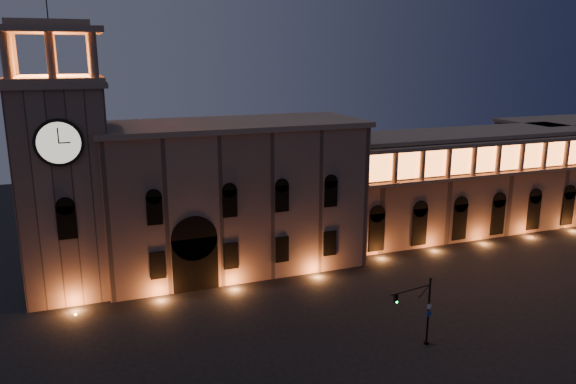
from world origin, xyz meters
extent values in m
plane|color=black|center=(0.00, 0.00, 0.00)|extent=(160.00, 160.00, 0.00)
cube|color=#785B4E|center=(-2.00, 22.00, 8.50)|extent=(30.00, 12.00, 17.00)
cube|color=#866D5C|center=(-2.00, 22.00, 17.30)|extent=(30.80, 12.80, 0.60)
cube|color=black|center=(-8.00, 16.60, 3.00)|extent=(5.00, 1.40, 6.00)
cylinder|color=black|center=(-8.00, 16.60, 6.00)|extent=(5.00, 1.40, 5.00)
cube|color=orange|center=(-8.00, 16.40, 2.80)|extent=(4.20, 0.20, 5.00)
cube|color=#785B4E|center=(-20.50, 21.00, 11.00)|extent=(9.00, 9.00, 22.00)
cube|color=#866D5C|center=(-20.50, 21.00, 22.25)|extent=(9.80, 9.80, 0.50)
cylinder|color=black|center=(-20.50, 16.32, 17.00)|extent=(4.60, 0.35, 4.60)
cylinder|color=beige|center=(-20.50, 16.18, 17.00)|extent=(4.00, 0.12, 4.00)
cube|color=#866D5C|center=(-20.50, 21.00, 22.75)|extent=(9.40, 9.40, 0.50)
cube|color=orange|center=(-20.50, 21.00, 23.05)|extent=(6.80, 6.80, 0.15)
cylinder|color=#866D5C|center=(-24.30, 17.20, 25.10)|extent=(0.76, 0.76, 4.20)
cylinder|color=#866D5C|center=(-20.50, 17.20, 25.10)|extent=(0.76, 0.76, 4.20)
cylinder|color=#866D5C|center=(-16.70, 17.20, 25.10)|extent=(0.76, 0.76, 4.20)
cylinder|color=#866D5C|center=(-24.30, 24.80, 25.10)|extent=(0.76, 0.76, 4.20)
cylinder|color=#866D5C|center=(-20.50, 24.80, 25.10)|extent=(0.76, 0.76, 4.20)
cylinder|color=#866D5C|center=(-16.70, 24.80, 25.10)|extent=(0.76, 0.76, 4.20)
cylinder|color=#866D5C|center=(-24.30, 21.00, 25.10)|extent=(0.76, 0.76, 4.20)
cylinder|color=#866D5C|center=(-16.70, 21.00, 25.10)|extent=(0.76, 0.76, 4.20)
cube|color=#866D5C|center=(-20.50, 21.00, 27.50)|extent=(9.80, 9.80, 0.60)
cube|color=#866D5C|center=(-20.50, 21.00, 28.10)|extent=(7.50, 7.50, 0.60)
cube|color=brown|center=(32.00, 24.00, 7.00)|extent=(40.00, 10.00, 14.00)
cube|color=#866D5C|center=(32.00, 24.00, 14.25)|extent=(40.60, 10.60, 0.50)
cube|color=#866D5C|center=(32.00, 18.50, 9.30)|extent=(40.00, 1.20, 0.40)
cube|color=#866D5C|center=(32.00, 18.50, 13.60)|extent=(40.00, 1.40, 0.50)
cube|color=orange|center=(32.00, 19.05, 11.50)|extent=(38.00, 0.15, 3.60)
cylinder|color=#866D5C|center=(14.00, 18.50, 11.50)|extent=(0.70, 0.70, 4.00)
cylinder|color=#866D5C|center=(18.00, 18.50, 11.50)|extent=(0.70, 0.70, 4.00)
cylinder|color=#866D5C|center=(22.00, 18.50, 11.50)|extent=(0.70, 0.70, 4.00)
cylinder|color=#866D5C|center=(26.00, 18.50, 11.50)|extent=(0.70, 0.70, 4.00)
cylinder|color=#866D5C|center=(30.00, 18.50, 11.50)|extent=(0.70, 0.70, 4.00)
cylinder|color=#866D5C|center=(34.00, 18.50, 11.50)|extent=(0.70, 0.70, 4.00)
cylinder|color=#866D5C|center=(38.00, 18.50, 11.50)|extent=(0.70, 0.70, 4.00)
cylinder|color=#866D5C|center=(42.00, 18.50, 11.50)|extent=(0.70, 0.70, 4.00)
cylinder|color=#866D5C|center=(46.00, 18.50, 11.50)|extent=(0.70, 0.70, 4.00)
cube|color=brown|center=(58.00, 30.00, 7.00)|extent=(20.00, 12.00, 14.00)
cylinder|color=black|center=(8.89, -2.82, 3.07)|extent=(0.18, 0.18, 6.13)
cylinder|color=black|center=(8.89, -2.82, 0.13)|extent=(0.49, 0.49, 0.26)
sphere|color=black|center=(8.89, -2.82, 6.22)|extent=(0.25, 0.25, 0.25)
cylinder|color=black|center=(6.73, -3.18, 5.69)|extent=(4.34, 0.83, 0.11)
cube|color=black|center=(5.09, -3.46, 5.26)|extent=(0.30, 0.29, 0.74)
cylinder|color=#0CE53F|center=(5.11, -3.60, 5.01)|extent=(0.17, 0.10, 0.16)
cylinder|color=silver|center=(8.87, -2.95, 3.68)|extent=(0.52, 0.12, 0.53)
cylinder|color=navy|center=(8.87, -2.95, 2.98)|extent=(0.52, 0.12, 0.53)
camera|label=1|loc=(-18.78, -40.96, 25.32)|focal=35.00mm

